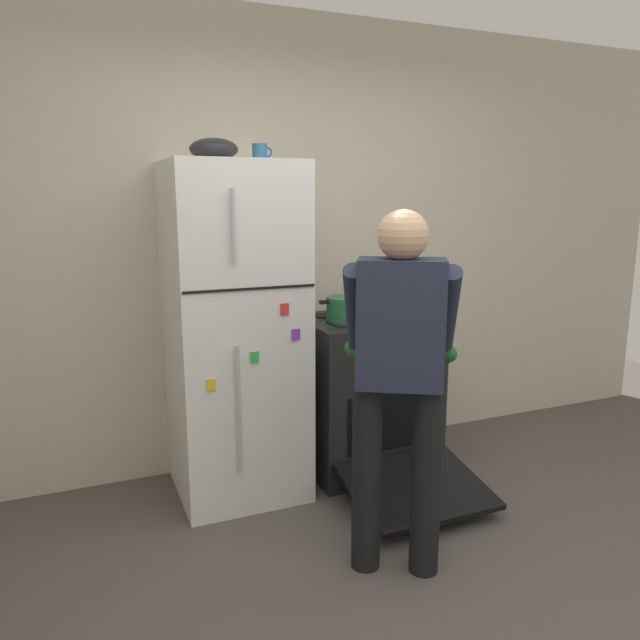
{
  "coord_description": "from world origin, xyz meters",
  "views": [
    {
      "loc": [
        -1.22,
        -1.59,
        1.65
      ],
      "look_at": [
        0.0,
        1.32,
        1.0
      ],
      "focal_mm": 33.99,
      "sensor_mm": 36.0,
      "label": 1
    }
  ],
  "objects_px": {
    "stove_range": "(366,395)",
    "pepper_mill": "(394,296)",
    "coffee_mug": "(260,153)",
    "person_cook": "(399,363)",
    "mixing_bowl": "(214,149)",
    "refrigerator": "(234,333)",
    "red_pot": "(346,309)"
  },
  "relations": [
    {
      "from": "red_pot",
      "to": "coffee_mug",
      "type": "distance_m",
      "value": 0.99
    },
    {
      "from": "pepper_mill",
      "to": "coffee_mug",
      "type": "bearing_deg",
      "value": -170.8
    },
    {
      "from": "refrigerator",
      "to": "stove_range",
      "type": "relative_size",
      "value": 1.49
    },
    {
      "from": "stove_range",
      "to": "person_cook",
      "type": "relative_size",
      "value": 0.77
    },
    {
      "from": "person_cook",
      "to": "mixing_bowl",
      "type": "height_order",
      "value": "mixing_bowl"
    },
    {
      "from": "stove_range",
      "to": "pepper_mill",
      "type": "xyz_separation_m",
      "value": [
        0.3,
        0.22,
        0.56
      ]
    },
    {
      "from": "stove_range",
      "to": "red_pot",
      "type": "height_order",
      "value": "red_pot"
    },
    {
      "from": "person_cook",
      "to": "coffee_mug",
      "type": "distance_m",
      "value": 1.42
    },
    {
      "from": "coffee_mug",
      "to": "pepper_mill",
      "type": "height_order",
      "value": "coffee_mug"
    },
    {
      "from": "pepper_mill",
      "to": "stove_range",
      "type": "bearing_deg",
      "value": -143.99
    },
    {
      "from": "stove_range",
      "to": "refrigerator",
      "type": "bearing_deg",
      "value": 178.75
    },
    {
      "from": "refrigerator",
      "to": "person_cook",
      "type": "height_order",
      "value": "refrigerator"
    },
    {
      "from": "red_pot",
      "to": "pepper_mill",
      "type": "distance_m",
      "value": 0.52
    },
    {
      "from": "person_cook",
      "to": "red_pot",
      "type": "distance_m",
      "value": 0.97
    },
    {
      "from": "refrigerator",
      "to": "coffee_mug",
      "type": "distance_m",
      "value": 0.98
    },
    {
      "from": "pepper_mill",
      "to": "red_pot",
      "type": "bearing_deg",
      "value": -151.48
    },
    {
      "from": "coffee_mug",
      "to": "pepper_mill",
      "type": "relative_size",
      "value": 0.75
    },
    {
      "from": "refrigerator",
      "to": "mixing_bowl",
      "type": "xyz_separation_m",
      "value": [
        -0.08,
        0.0,
        0.97
      ]
    },
    {
      "from": "stove_range",
      "to": "person_cook",
      "type": "bearing_deg",
      "value": -109.69
    },
    {
      "from": "mixing_bowl",
      "to": "refrigerator",
      "type": "bearing_deg",
      "value": -0.22
    },
    {
      "from": "stove_range",
      "to": "coffee_mug",
      "type": "xyz_separation_m",
      "value": [
        -0.63,
        0.07,
        1.42
      ]
    },
    {
      "from": "stove_range",
      "to": "person_cook",
      "type": "xyz_separation_m",
      "value": [
        -0.35,
        -0.98,
        0.5
      ]
    },
    {
      "from": "pepper_mill",
      "to": "mixing_bowl",
      "type": "relative_size",
      "value": 0.6
    },
    {
      "from": "coffee_mug",
      "to": "mixing_bowl",
      "type": "distance_m",
      "value": 0.27
    },
    {
      "from": "red_pot",
      "to": "mixing_bowl",
      "type": "height_order",
      "value": "mixing_bowl"
    },
    {
      "from": "person_cook",
      "to": "mixing_bowl",
      "type": "distance_m",
      "value": 1.47
    },
    {
      "from": "person_cook",
      "to": "mixing_bowl",
      "type": "bearing_deg",
      "value": 118.26
    },
    {
      "from": "refrigerator",
      "to": "mixing_bowl",
      "type": "distance_m",
      "value": 0.97
    },
    {
      "from": "coffee_mug",
      "to": "mixing_bowl",
      "type": "bearing_deg",
      "value": -169.22
    },
    {
      "from": "red_pot",
      "to": "refrigerator",
      "type": "bearing_deg",
      "value": 175.62
    },
    {
      "from": "person_cook",
      "to": "red_pot",
      "type": "xyz_separation_m",
      "value": [
        0.19,
        0.95,
        0.06
      ]
    },
    {
      "from": "stove_range",
      "to": "coffee_mug",
      "type": "height_order",
      "value": "coffee_mug"
    }
  ]
}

